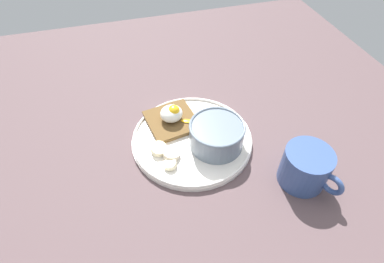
{
  "coord_description": "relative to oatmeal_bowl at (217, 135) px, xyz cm",
  "views": [
    {
      "loc": [
        -11.82,
        -41.55,
        50.98
      ],
      "look_at": [
        0.0,
        0.0,
        5.0
      ],
      "focal_mm": 28.0,
      "sensor_mm": 36.0,
      "label": 1
    }
  ],
  "objects": [
    {
      "name": "banana_slice_front",
      "position": [
        -9.77,
        -0.71,
        -2.17
      ],
      "size": [
        4.87,
        4.84,
        1.61
      ],
      "color": "beige",
      "rests_on": "plate"
    },
    {
      "name": "plate",
      "position": [
        -4.38,
        3.02,
        -3.04
      ],
      "size": [
        25.88,
        25.88,
        1.6
      ],
      "color": "white",
      "rests_on": "ground_plane"
    },
    {
      "name": "banana_slice_left",
      "position": [
        -12.0,
        1.19,
        -1.98
      ],
      "size": [
        4.65,
        4.71,
        2.04
      ],
      "color": "beige",
      "rests_on": "plate"
    },
    {
      "name": "poached_egg",
      "position": [
        -7.32,
        8.72,
        0.05
      ],
      "size": [
        7.51,
        5.14,
        3.97
      ],
      "color": "white",
      "rests_on": "toast_slice"
    },
    {
      "name": "oatmeal_bowl",
      "position": [
        0.0,
        0.0,
        0.0
      ],
      "size": [
        11.43,
        11.43,
        5.63
      ],
      "color": "slate",
      "rests_on": "plate"
    },
    {
      "name": "toast_slice",
      "position": [
        -7.46,
        8.79,
        -2.25
      ],
      "size": [
        12.17,
        12.17,
        1.05
      ],
      "color": "brown",
      "rests_on": "plate"
    },
    {
      "name": "banana_slice_back",
      "position": [
        -10.63,
        -3.12,
        -2.24
      ],
      "size": [
        3.82,
        3.8,
        1.45
      ],
      "color": "beige",
      "rests_on": "plate"
    },
    {
      "name": "coffee_mug",
      "position": [
        13.24,
        -12.41,
        0.12
      ],
      "size": [
        8.91,
        11.59,
        7.7
      ],
      "color": "#375088",
      "rests_on": "ground_plane"
    },
    {
      "name": "ground_plane",
      "position": [
        -4.38,
        3.02,
        -4.84
      ],
      "size": [
        120.0,
        120.0,
        2.0
      ],
      "primitive_type": "cube",
      "color": "#534043",
      "rests_on": "ground"
    }
  ]
}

